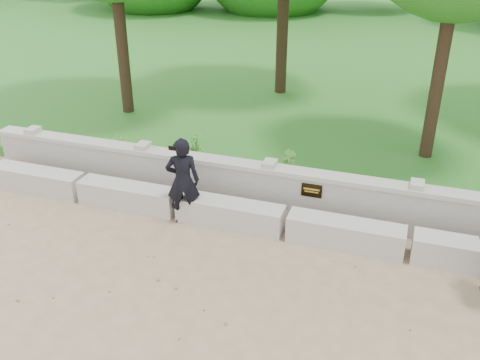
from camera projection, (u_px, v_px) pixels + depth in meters
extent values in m
plane|color=tan|center=(251.00, 304.00, 7.50)|extent=(80.00, 80.00, 0.00)
cube|color=#2C6F24|center=(369.00, 60.00, 19.27)|extent=(40.00, 22.00, 0.25)
cube|color=beige|center=(38.00, 180.00, 10.44)|extent=(1.90, 0.45, 0.45)
cube|color=beige|center=(128.00, 196.00, 9.86)|extent=(1.90, 0.45, 0.45)
cube|color=beige|center=(230.00, 214.00, 9.29)|extent=(1.90, 0.45, 0.45)
cube|color=beige|center=(345.00, 234.00, 8.72)|extent=(1.90, 0.45, 0.45)
cube|color=beige|center=(477.00, 256.00, 8.14)|extent=(1.90, 0.45, 0.45)
cube|color=#B8B5AE|center=(296.00, 195.00, 9.51)|extent=(12.50, 0.25, 0.82)
cube|color=beige|center=(297.00, 172.00, 9.31)|extent=(12.50, 0.35, 0.08)
cube|color=black|center=(312.00, 191.00, 9.21)|extent=(0.36, 0.02, 0.24)
imported|color=black|center=(183.00, 181.00, 9.16)|extent=(0.67, 0.56, 1.58)
cube|color=black|center=(172.00, 148.00, 8.56)|extent=(0.14, 0.07, 0.07)
cylinder|color=#382619|center=(120.00, 28.00, 13.00)|extent=(0.29, 0.29, 4.28)
cylinder|color=#382619|center=(283.00, 8.00, 14.41)|extent=(0.31, 0.31, 4.65)
cylinder|color=#382619|center=(441.00, 65.00, 10.54)|extent=(0.27, 0.27, 3.94)
imported|color=#498F30|center=(119.00, 147.00, 11.20)|extent=(0.30, 0.33, 0.52)
imported|color=#498F30|center=(287.00, 168.00, 10.12)|extent=(0.45, 0.46, 0.66)
imported|color=#498F30|center=(196.00, 147.00, 11.11)|extent=(0.44, 0.44, 0.59)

